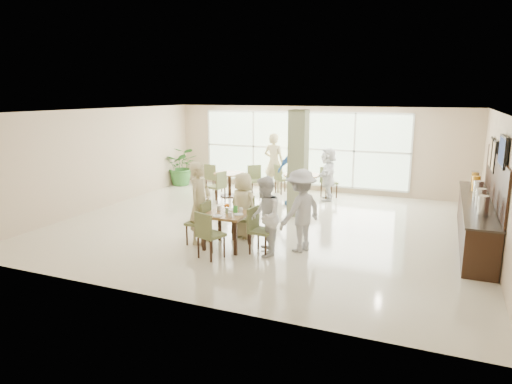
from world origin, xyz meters
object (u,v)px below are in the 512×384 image
at_px(teen_right, 265,216).
at_px(adult_a, 294,173).
at_px(potted_plant, 182,166).
at_px(adult_b, 328,174).
at_px(adult_standing, 274,163).
at_px(main_table, 227,218).
at_px(teen_left, 200,203).
at_px(buffet_counter, 477,218).
at_px(teen_far, 243,205).
at_px(round_table_left, 230,179).
at_px(teen_standing, 301,211).
at_px(round_table_right, 302,180).

bearing_deg(teen_right, adult_a, 170.51).
height_order(potted_plant, adult_a, adult_a).
bearing_deg(adult_a, teen_right, -64.35).
bearing_deg(adult_b, adult_standing, -115.21).
bearing_deg(main_table, teen_left, 174.06).
bearing_deg(potted_plant, adult_b, -3.40).
distance_m(buffet_counter, teen_far, 5.12).
bearing_deg(adult_b, round_table_left, -87.85).
xyz_separation_m(main_table, teen_standing, (1.49, 0.40, 0.21)).
distance_m(teen_left, teen_far, 1.01).
bearing_deg(main_table, adult_b, 80.31).
distance_m(round_table_left, adult_standing, 1.64).
bearing_deg(teen_far, round_table_right, -72.80).
xyz_separation_m(teen_standing, adult_standing, (-2.54, 5.27, 0.12)).
height_order(buffet_counter, adult_a, buffet_counter).
xyz_separation_m(teen_left, adult_standing, (-0.38, 5.60, 0.08)).
xyz_separation_m(teen_right, teen_standing, (0.59, 0.51, 0.05)).
distance_m(teen_left, teen_right, 1.59).
distance_m(buffet_counter, adult_b, 4.87).
xyz_separation_m(round_table_right, potted_plant, (-4.55, 0.39, 0.10)).
distance_m(potted_plant, adult_standing, 3.43).
relative_size(round_table_left, potted_plant, 0.74).
height_order(round_table_right, teen_left, teen_left).
xyz_separation_m(teen_left, adult_b, (1.56, 5.09, -0.08)).
relative_size(buffet_counter, teen_right, 2.92).
relative_size(main_table, adult_b, 0.53).
xyz_separation_m(round_table_right, teen_standing, (1.41, -4.70, 0.28)).
distance_m(potted_plant, teen_right, 7.76).
bearing_deg(potted_plant, teen_standing, -40.51).
bearing_deg(adult_standing, round_table_right, 160.26).
relative_size(round_table_right, buffet_counter, 0.24).
bearing_deg(teen_left, teen_standing, -78.60).
relative_size(main_table, round_table_right, 0.75).
bearing_deg(teen_standing, adult_a, -135.66).
distance_m(teen_right, teen_standing, 0.78).
bearing_deg(adult_b, teen_far, -21.90).
relative_size(round_table_left, teen_standing, 0.58).
height_order(round_table_left, teen_far, teen_far).
xyz_separation_m(round_table_right, teen_far, (-0.06, -4.31, 0.16)).
distance_m(teen_standing, adult_standing, 5.85).
bearing_deg(adult_a, teen_standing, -54.81).
height_order(potted_plant, teen_standing, teen_standing).
height_order(buffet_counter, potted_plant, buffet_counter).
bearing_deg(adult_standing, teen_right, 115.55).
bearing_deg(round_table_right, teen_far, -90.80).
xyz_separation_m(main_table, buffet_counter, (4.88, 2.39, -0.09)).
relative_size(buffet_counter, potted_plant, 3.44).
relative_size(round_table_left, buffet_counter, 0.21).
bearing_deg(teen_right, buffet_counter, 102.21).
bearing_deg(main_table, adult_standing, 100.58).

